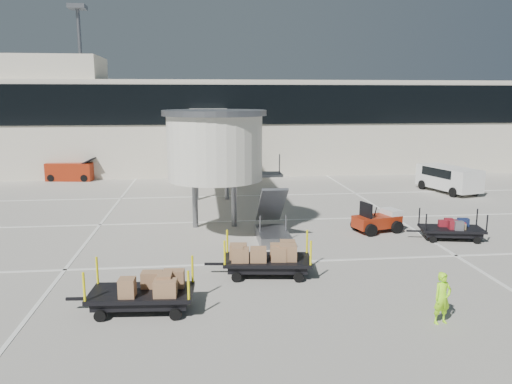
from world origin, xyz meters
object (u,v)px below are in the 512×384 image
at_px(baggage_tug, 378,221).
at_px(suitcase_cart, 451,229).
at_px(ground_worker, 442,298).
at_px(belt_loader, 71,171).
at_px(box_cart_far, 142,294).
at_px(box_cart_near, 268,259).
at_px(minivan, 447,177).

bearing_deg(baggage_tug, suitcase_cart, -46.29).
xyz_separation_m(ground_worker, belt_loader, (-17.43, 28.00, -0.07)).
xyz_separation_m(suitcase_cart, box_cart_far, (-13.55, -6.58, 0.09)).
bearing_deg(suitcase_cart, box_cart_near, -146.88).
distance_m(box_cart_far, ground_worker, 9.10).
distance_m(suitcase_cart, box_cart_near, 9.94).
bearing_deg(belt_loader, ground_worker, -50.28).
xyz_separation_m(baggage_tug, ground_worker, (-1.71, -10.15, 0.23)).
bearing_deg(baggage_tug, box_cart_near, -154.19).
distance_m(baggage_tug, belt_loader, 26.17).
height_order(suitcase_cart, belt_loader, belt_loader).
distance_m(box_cart_near, ground_worker, 6.48).
distance_m(box_cart_near, belt_loader, 26.69).
distance_m(suitcase_cart, belt_loader, 29.51).
relative_size(baggage_tug, box_cart_near, 0.63).
bearing_deg(baggage_tug, belt_loader, 121.32).
distance_m(baggage_tug, minivan, 12.97).
relative_size(ground_worker, belt_loader, 0.39).
height_order(box_cart_near, box_cart_far, box_cart_near).
bearing_deg(ground_worker, box_cart_near, 121.92).
relative_size(baggage_tug, belt_loader, 0.63).
bearing_deg(belt_loader, baggage_tug, -35.19).
bearing_deg(suitcase_cart, box_cart_far, -143.41).
relative_size(minivan, belt_loader, 1.25).
bearing_deg(ground_worker, suitcase_cart, 48.50).
bearing_deg(minivan, baggage_tug, -145.88).
bearing_deg(box_cart_far, suitcase_cart, 29.77).
bearing_deg(box_cart_near, box_cart_far, -140.63).
relative_size(box_cart_far, belt_loader, 0.99).
xyz_separation_m(suitcase_cart, belt_loader, (-22.07, 19.59, 0.23)).
xyz_separation_m(baggage_tug, box_cart_far, (-10.62, -8.32, 0.02)).
xyz_separation_m(baggage_tug, minivan, (8.55, 9.73, 0.52)).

